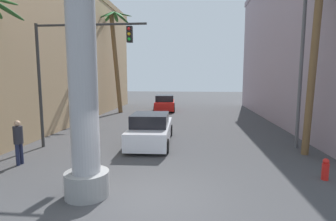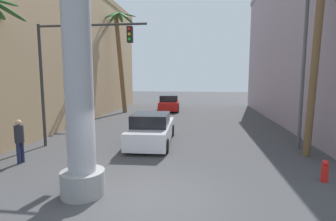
{
  "view_description": "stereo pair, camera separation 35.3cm",
  "coord_description": "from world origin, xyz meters",
  "views": [
    {
      "loc": [
        1.14,
        -6.79,
        3.33
      ],
      "look_at": [
        0.0,
        4.9,
        1.84
      ],
      "focal_mm": 28.0,
      "sensor_mm": 36.0,
      "label": 1
    },
    {
      "loc": [
        1.49,
        -6.75,
        3.33
      ],
      "look_at": [
        0.0,
        4.9,
        1.84
      ],
      "focal_mm": 28.0,
      "sensor_mm": 36.0,
      "label": 2
    }
  ],
  "objects": [
    {
      "name": "traffic_light_mast",
      "position": [
        -4.44,
        4.88,
        4.08
      ],
      "size": [
        5.19,
        0.32,
        5.77
      ],
      "color": "#333333",
      "rests_on": "ground"
    },
    {
      "name": "ground_plane",
      "position": [
        0.0,
        10.0,
        0.0
      ],
      "size": [
        88.95,
        88.95,
        0.0
      ],
      "primitive_type": "plane",
      "color": "#424244"
    },
    {
      "name": "car_lead",
      "position": [
        -0.97,
        6.05,
        0.7
      ],
      "size": [
        2.14,
        5.0,
        1.56
      ],
      "color": "black",
      "rests_on": "ground"
    },
    {
      "name": "fire_hydrant",
      "position": [
        5.45,
        1.88,
        0.35
      ],
      "size": [
        0.22,
        0.22,
        0.72
      ],
      "color": "red",
      "rests_on": "ground"
    },
    {
      "name": "car_far",
      "position": [
        -1.73,
        19.3,
        0.74
      ],
      "size": [
        2.29,
        4.52,
        1.56
      ],
      "color": "black",
      "rests_on": "ground"
    },
    {
      "name": "palm_tree_far_left",
      "position": [
        -6.05,
        17.25,
        5.65
      ],
      "size": [
        3.27,
        3.35,
        9.23
      ],
      "color": "brown",
      "rests_on": "ground"
    },
    {
      "name": "building_left",
      "position": [
        -10.24,
        12.45,
        5.34
      ],
      "size": [
        6.43,
        26.19,
        10.66
      ],
      "color": "tan",
      "rests_on": "ground"
    },
    {
      "name": "pedestrian_curb_left",
      "position": [
        -5.47,
        2.33,
        1.0
      ],
      "size": [
        0.36,
        0.36,
        1.72
      ],
      "color": "#1E233F",
      "rests_on": "ground"
    },
    {
      "name": "palm_tree_near_right",
      "position": [
        6.08,
        4.66,
        5.3
      ],
      "size": [
        2.79,
        2.78,
        7.91
      ],
      "color": "brown",
      "rests_on": "ground"
    },
    {
      "name": "street_lamp",
      "position": [
        5.64,
        5.92,
        4.78
      ],
      "size": [
        2.83,
        0.28,
        7.93
      ],
      "color": "#59595E",
      "rests_on": "ground"
    },
    {
      "name": "building_right",
      "position": [
        10.24,
        13.62,
        5.92
      ],
      "size": [
        6.71,
        23.38,
        11.82
      ],
      "color": "#9E8C99",
      "rests_on": "ground"
    }
  ]
}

